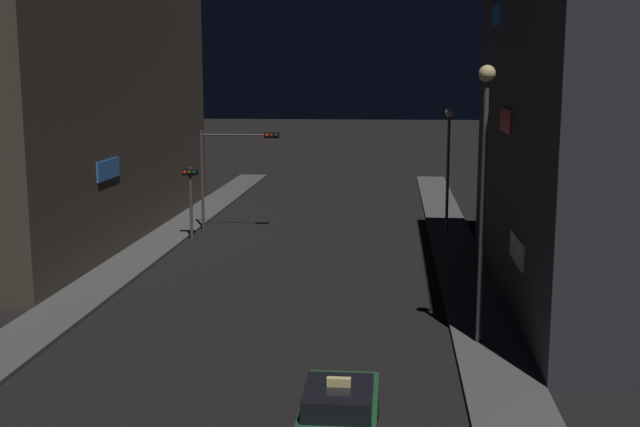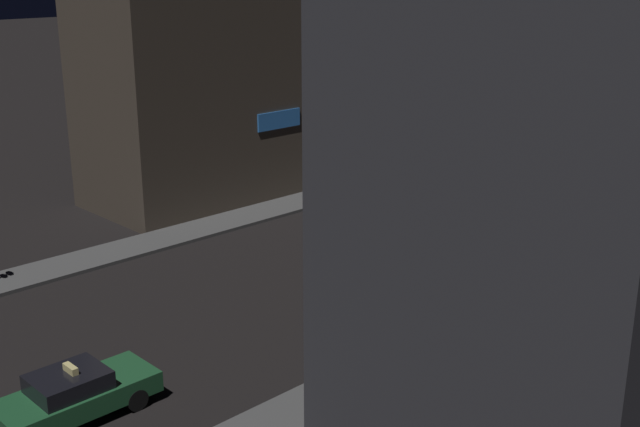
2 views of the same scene
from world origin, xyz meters
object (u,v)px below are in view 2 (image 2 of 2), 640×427
traffic_light_overhead (438,116)px  street_lamp_near_block (365,187)px  traffic_light_left_kerb (383,142)px  taxi (75,394)px

traffic_light_overhead → street_lamp_near_block: bearing=-57.7°
traffic_light_overhead → street_lamp_near_block: (11.71, -18.52, 1.97)m
traffic_light_left_kerb → taxi: bearing=-68.0°
taxi → traffic_light_overhead: traffic_light_overhead is taller
traffic_light_overhead → traffic_light_left_kerb: (-1.63, -2.63, -1.29)m
taxi → traffic_light_overhead: 27.11m
taxi → traffic_light_left_kerb: traffic_light_left_kerb is taller
traffic_light_left_kerb → street_lamp_near_block: street_lamp_near_block is taller
traffic_light_overhead → street_lamp_near_block: size_ratio=0.64×
traffic_light_overhead → taxi: bearing=-73.3°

